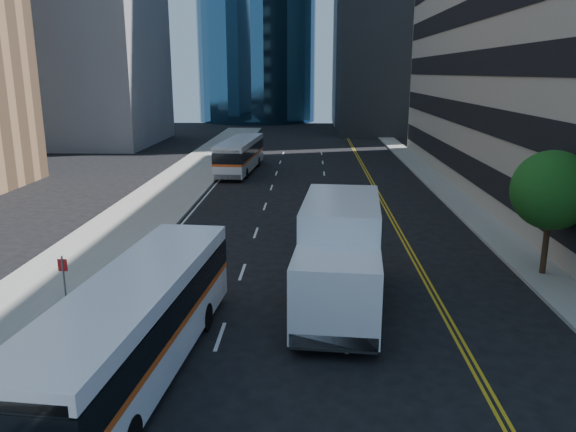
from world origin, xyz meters
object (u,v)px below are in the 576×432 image
Objects in this scene: street_tree at (552,190)px; bus_rear at (240,154)px; box_truck at (340,255)px; bus_front at (137,323)px.

street_tree is 0.47× the size of bus_rear.
bus_rear is (-15.60, 24.69, -2.14)m from street_tree.
bus_rear is 29.07m from box_truck.
bus_rear is at bearing 108.83° from box_truck.
street_tree reaches higher than box_truck.
street_tree is 29.28m from bus_rear.
bus_front is 33.08m from bus_rear.
bus_front is 7.55m from box_truck.
bus_rear is at bearing 122.29° from street_tree.
street_tree is 16.76m from bus_front.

